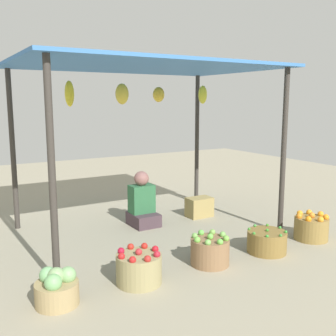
{
  "coord_description": "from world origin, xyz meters",
  "views": [
    {
      "loc": [
        -2.47,
        -4.71,
        1.76
      ],
      "look_at": [
        0.0,
        -0.57,
        0.95
      ],
      "focal_mm": 42.79,
      "sensor_mm": 36.0,
      "label": 1
    }
  ],
  "objects": [
    {
      "name": "basket_green_apples",
      "position": [
        0.04,
        -1.39,
        0.15
      ],
      "size": [
        0.42,
        0.42,
        0.35
      ],
      "color": "olive",
      "rests_on": "ground"
    },
    {
      "name": "vendor_person",
      "position": [
        0.05,
        0.24,
        0.3
      ],
      "size": [
        0.36,
        0.44,
        0.78
      ],
      "color": "#423138",
      "rests_on": "ground"
    },
    {
      "name": "basket_oranges",
      "position": [
        1.63,
        -1.42,
        0.15
      ],
      "size": [
        0.43,
        0.43,
        0.36
      ],
      "color": "olive",
      "rests_on": "ground"
    },
    {
      "name": "market_stall_structure",
      "position": [
        -0.0,
        0.01,
        2.06
      ],
      "size": [
        3.34,
        2.29,
        2.22
      ],
      "color": "#38332D",
      "rests_on": "ground"
    },
    {
      "name": "basket_green_chilies",
      "position": [
        0.83,
        -1.45,
        0.13
      ],
      "size": [
        0.46,
        0.46,
        0.29
      ],
      "color": "olive",
      "rests_on": "ground"
    },
    {
      "name": "ground_plane",
      "position": [
        0.0,
        0.0,
        0.0
      ],
      "size": [
        14.0,
        14.0,
        0.0
      ],
      "primitive_type": "plane",
      "color": "gray"
    },
    {
      "name": "basket_red_apples",
      "position": [
        -0.83,
        -1.41,
        0.15
      ],
      "size": [
        0.45,
        0.45,
        0.35
      ],
      "color": "#93885A",
      "rests_on": "ground"
    },
    {
      "name": "wooden_crate_near_vendor",
      "position": [
        0.99,
        0.16,
        0.15
      ],
      "size": [
        0.39,
        0.25,
        0.3
      ],
      "primitive_type": "cube",
      "color": "#9A854D",
      "rests_on": "ground"
    },
    {
      "name": "basket_cabbages",
      "position": [
        -1.64,
        -1.42,
        0.15
      ],
      "size": [
        0.38,
        0.38,
        0.34
      ],
      "color": "#A0895B",
      "rests_on": "ground"
    }
  ]
}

